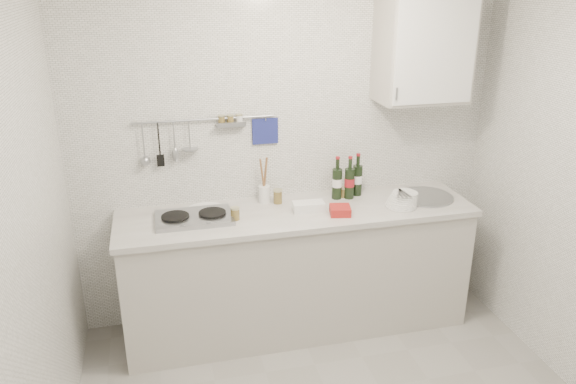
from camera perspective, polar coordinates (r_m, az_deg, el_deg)
The scene contains 15 objects.
back_wall at distance 3.99m, azimuth -0.09°, elevation 4.18°, with size 3.00×0.02×2.50m, color silver.
wall_left at distance 2.66m, azimuth -25.42°, elevation -7.17°, with size 0.02×2.80×2.50m, color silver.
counter at distance 4.05m, azimuth 1.01°, elevation -8.16°, with size 2.44×0.64×0.96m.
wall_rail at distance 3.82m, azimuth -8.74°, elevation 5.89°, with size 0.98×0.09×0.34m.
wall_cabinet at distance 3.99m, azimuth 13.62°, elevation 13.89°, with size 0.60×0.38×0.70m.
plate_stack_hob at distance 3.80m, azimuth -8.34°, elevation -2.03°, with size 0.30×0.30×0.03m.
plate_stack_sink at distance 3.96m, azimuth 11.59°, elevation -0.77°, with size 0.23×0.22×0.10m.
wine_bottles at distance 4.02m, azimuth 6.13°, elevation 1.56°, with size 0.24×0.12×0.31m.
butter_dish at distance 3.80m, azimuth 2.09°, elevation -1.49°, with size 0.21×0.11×0.06m, color white.
strawberry_punnet at distance 3.77m, azimuth 5.31°, elevation -1.87°, with size 0.13×0.13×0.06m, color red.
utensil_crock at distance 3.93m, azimuth -2.43°, elevation 0.03°, with size 0.08×0.08×0.33m.
jar_a at distance 3.93m, azimuth -1.04°, elevation -0.44°, with size 0.06×0.06×0.10m.
jar_b at distance 4.13m, azimuth 6.68°, elevation 0.38°, with size 0.06×0.06×0.08m.
jar_c at distance 4.06m, azimuth 5.68°, elevation 0.01°, with size 0.06×0.06×0.08m.
jar_d at distance 3.68m, azimuth -5.40°, elevation -2.18°, with size 0.06×0.06×0.08m.
Camera 1 is at (-0.90, -2.31, 2.42)m, focal length 35.00 mm.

